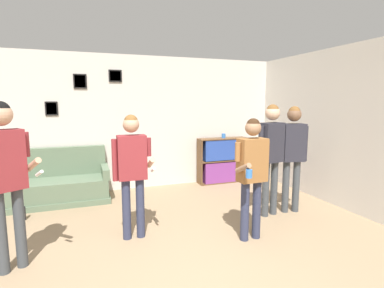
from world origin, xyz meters
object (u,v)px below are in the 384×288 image
(person_player_foreground_left, at_px, (5,168))
(person_watcher_holding_cup, at_px, (252,167))
(person_player_foreground_center, at_px, (132,164))
(person_spectator_far_right, at_px, (293,148))
(drinking_cup, at_px, (224,136))
(bottle_on_floor, at_px, (23,213))
(bookshelf, at_px, (222,160))
(couch, at_px, (55,185))
(person_spectator_near_bookshelf, at_px, (271,148))

(person_player_foreground_left, bearing_deg, person_watcher_holding_cup, -4.83)
(person_player_foreground_center, xyz_separation_m, person_spectator_far_right, (2.56, 0.08, 0.06))
(drinking_cup, bearing_deg, bottle_on_floor, -166.24)
(bookshelf, height_order, bottle_on_floor, bookshelf)
(bookshelf, xyz_separation_m, person_watcher_holding_cup, (-0.88, -2.66, 0.47))
(person_spectator_far_right, height_order, drinking_cup, person_spectator_far_right)
(bookshelf, xyz_separation_m, person_player_foreground_center, (-2.30, -2.10, 0.50))
(person_player_foreground_center, bearing_deg, person_spectator_far_right, 1.90)
(couch, height_order, bottle_on_floor, couch)
(person_watcher_holding_cup, bearing_deg, person_spectator_far_right, 29.60)
(drinking_cup, bearing_deg, person_player_foreground_left, -146.44)
(couch, relative_size, person_player_foreground_left, 1.03)
(person_spectator_near_bookshelf, bearing_deg, person_player_foreground_center, -178.01)
(person_spectator_far_right, bearing_deg, person_watcher_holding_cup, -150.40)
(person_watcher_holding_cup, xyz_separation_m, person_spectator_far_right, (1.13, 0.64, 0.10))
(person_spectator_near_bookshelf, height_order, drinking_cup, person_spectator_near_bookshelf)
(person_watcher_holding_cup, height_order, person_spectator_near_bookshelf, person_spectator_near_bookshelf)
(couch, relative_size, person_spectator_far_right, 1.08)
(bookshelf, relative_size, person_player_foreground_center, 0.69)
(bookshelf, distance_m, person_watcher_holding_cup, 2.84)
(person_watcher_holding_cup, distance_m, person_spectator_far_right, 1.30)
(person_spectator_far_right, relative_size, drinking_cup, 17.43)
(bookshelf, bearing_deg, person_player_foreground_center, -137.59)
(person_watcher_holding_cup, distance_m, person_spectator_near_bookshelf, 0.97)
(person_player_foreground_center, relative_size, person_spectator_far_right, 0.95)
(couch, relative_size, bottle_on_floor, 6.18)
(person_spectator_near_bookshelf, bearing_deg, couch, 150.41)
(person_watcher_holding_cup, bearing_deg, couch, 135.54)
(person_spectator_near_bookshelf, bearing_deg, person_player_foreground_left, -173.48)
(person_player_foreground_left, height_order, drinking_cup, person_player_foreground_left)
(bookshelf, bearing_deg, bottle_on_floor, -166.19)
(person_player_foreground_left, distance_m, person_watcher_holding_cup, 2.78)
(bottle_on_floor, bearing_deg, person_watcher_holding_cup, -30.67)
(bookshelf, bearing_deg, person_spectator_near_bookshelf, -94.37)
(person_player_foreground_center, xyz_separation_m, person_watcher_holding_cup, (1.43, -0.56, -0.03))
(couch, relative_size, person_spectator_near_bookshelf, 1.06)
(bookshelf, distance_m, person_player_foreground_center, 3.16)
(person_spectator_near_bookshelf, height_order, bottle_on_floor, person_spectator_near_bookshelf)
(person_player_foreground_left, distance_m, person_spectator_far_right, 3.91)
(couch, height_order, person_spectator_far_right, person_spectator_far_right)
(person_player_foreground_left, distance_m, bottle_on_floor, 1.81)
(bookshelf, distance_m, bottle_on_floor, 3.92)
(person_spectator_far_right, bearing_deg, drinking_cup, 96.65)
(person_watcher_holding_cup, relative_size, person_spectator_far_right, 0.92)
(person_spectator_near_bookshelf, distance_m, person_spectator_far_right, 0.41)
(person_player_foreground_center, relative_size, person_watcher_holding_cup, 1.03)
(couch, xyz_separation_m, person_player_foreground_center, (1.09, -1.91, 0.69))
(bookshelf, xyz_separation_m, person_spectator_far_right, (0.25, -2.02, 0.57))
(bookshelf, bearing_deg, drinking_cup, 2.36)
(person_player_foreground_left, xyz_separation_m, bottle_on_floor, (-0.15, 1.49, -1.00))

